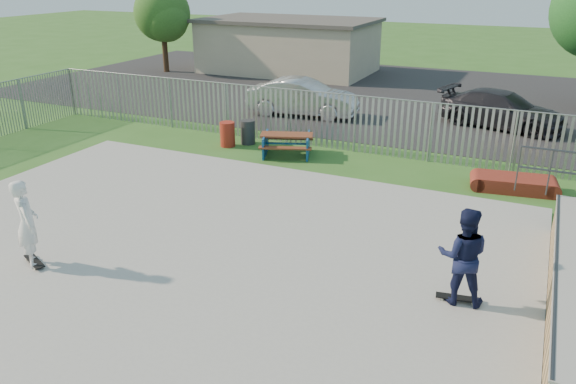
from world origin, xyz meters
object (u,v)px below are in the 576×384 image
at_px(trash_bin_grey, 248,132).
at_px(skater_white, 27,223).
at_px(tree_left, 162,13).
at_px(car_silver, 303,97).
at_px(skater_navy, 463,256).
at_px(trash_bin_red, 227,134).
at_px(picnic_table, 287,144).
at_px(funbox, 514,184).
at_px(car_dark, 502,110).

xyz_separation_m(trash_bin_grey, skater_white, (0.33, -10.16, 0.67)).
bearing_deg(skater_white, tree_left, -25.57).
relative_size(car_silver, skater_white, 2.50).
bearing_deg(skater_navy, trash_bin_red, -47.14).
bearing_deg(picnic_table, trash_bin_grey, 141.33).
distance_m(tree_left, skater_white, 25.02).
xyz_separation_m(funbox, tree_left, (-21.34, 12.33, 3.30)).
bearing_deg(skater_white, trash_bin_grey, -53.49).
bearing_deg(trash_bin_grey, car_silver, 88.15).
height_order(trash_bin_red, skater_white, skater_white).
bearing_deg(trash_bin_grey, funbox, -5.35).
xyz_separation_m(trash_bin_grey, car_silver, (0.15, 4.73, 0.37)).
relative_size(funbox, trash_bin_grey, 2.47).
height_order(picnic_table, car_silver, car_silver).
bearing_deg(car_silver, car_dark, -85.50).
relative_size(skater_navy, skater_white, 1.00).
height_order(funbox, trash_bin_grey, trash_bin_grey).
distance_m(car_silver, skater_white, 14.90).
bearing_deg(tree_left, car_silver, -28.85).
height_order(car_silver, car_dark, car_silver).
xyz_separation_m(trash_bin_grey, skater_navy, (8.80, -7.82, 0.67)).
height_order(picnic_table, trash_bin_grey, trash_bin_grey).
relative_size(picnic_table, skater_white, 1.13).
xyz_separation_m(funbox, trash_bin_red, (-9.81, 0.28, 0.24)).
bearing_deg(funbox, trash_bin_grey, 166.12).
distance_m(car_dark, tree_left, 21.10).
relative_size(funbox, trash_bin_red, 2.43).
bearing_deg(car_dark, picnic_table, 152.29).
height_order(tree_left, skater_white, tree_left).
relative_size(picnic_table, car_silver, 0.45).
bearing_deg(car_silver, picnic_table, -168.72).
relative_size(picnic_table, car_dark, 0.44).
distance_m(picnic_table, skater_navy, 10.01).
bearing_deg(funbox, trash_bin_red, 169.85).
xyz_separation_m(trash_bin_red, skater_navy, (9.32, -7.23, 0.66)).
distance_m(picnic_table, tree_left, 18.70).
distance_m(funbox, skater_navy, 7.03).
bearing_deg(picnic_table, car_silver, 87.91).
relative_size(car_dark, tree_left, 0.95).
relative_size(trash_bin_red, trash_bin_grey, 1.02).
bearing_deg(car_dark, skater_white, 169.14).
height_order(tree_left, skater_navy, tree_left).
xyz_separation_m(picnic_table, trash_bin_red, (-2.39, 0.05, 0.07)).
bearing_deg(picnic_table, tree_left, 119.17).
height_order(car_silver, skater_navy, skater_navy).
height_order(trash_bin_grey, car_silver, car_silver).
relative_size(car_silver, car_dark, 0.96).
height_order(trash_bin_red, tree_left, tree_left).
bearing_deg(car_dark, trash_bin_grey, 142.21).
bearing_deg(trash_bin_grey, tree_left, 136.44).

